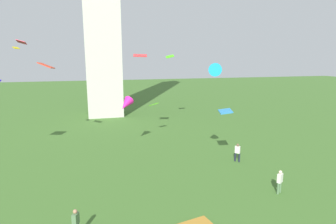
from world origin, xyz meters
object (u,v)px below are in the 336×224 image
at_px(kite_flying_1, 126,104).
at_px(kite_flying_7, 170,56).
at_px(person_0, 280,180).
at_px(kite_flying_6, 140,55).
at_px(kite_flying_5, 46,65).
at_px(kite_flying_9, 21,42).
at_px(person_2, 237,151).
at_px(kite_flying_8, 154,104).
at_px(kite_flying_2, 16,48).
at_px(kite_flying_3, 215,70).
at_px(person_1, 76,222).
at_px(kite_flying_4, 225,111).

relative_size(kite_flying_1, kite_flying_7, 1.79).
distance_m(person_0, kite_flying_6, 19.32).
height_order(kite_flying_5, kite_flying_9, kite_flying_9).
height_order(person_2, kite_flying_8, kite_flying_8).
height_order(kite_flying_2, kite_flying_3, kite_flying_2).
bearing_deg(kite_flying_6, kite_flying_7, -115.46).
height_order(kite_flying_3, kite_flying_9, kite_flying_9).
bearing_deg(kite_flying_1, person_0, -10.28).
bearing_deg(person_0, person_1, 154.69).
height_order(person_1, kite_flying_9, kite_flying_9).
height_order(kite_flying_4, kite_flying_8, kite_flying_4).
bearing_deg(kite_flying_1, kite_flying_4, 4.84).
height_order(person_2, kite_flying_4, kite_flying_4).
bearing_deg(kite_flying_3, kite_flying_8, -56.22).
xyz_separation_m(person_2, kite_flying_8, (-6.04, 10.53, 3.19)).
relative_size(person_2, kite_flying_3, 1.01).
xyz_separation_m(kite_flying_4, kite_flying_9, (-19.56, 14.16, 6.64)).
xyz_separation_m(kite_flying_8, kite_flying_9, (-15.16, 3.30, 7.58)).
bearing_deg(kite_flying_8, person_1, 44.66).
distance_m(person_2, kite_flying_5, 22.33).
relative_size(kite_flying_4, kite_flying_8, 1.52).
height_order(kite_flying_5, kite_flying_8, kite_flying_5).
bearing_deg(kite_flying_2, kite_flying_6, -122.74).
bearing_deg(kite_flying_1, kite_flying_6, 93.02).
distance_m(person_1, kite_flying_7, 29.04).
bearing_deg(kite_flying_4, kite_flying_5, -106.53).
bearing_deg(person_0, kite_flying_8, 77.56).
relative_size(kite_flying_4, kite_flying_9, 1.69).
bearing_deg(person_0, kite_flying_4, 71.91).
bearing_deg(kite_flying_1, kite_flying_7, 95.43).
bearing_deg(kite_flying_4, kite_flying_9, -110.00).
relative_size(person_1, kite_flying_2, 1.80).
distance_m(person_0, kite_flying_4, 7.66).
height_order(person_0, kite_flying_7, kite_flying_7).
relative_size(person_1, kite_flying_6, 1.03).
height_order(kite_flying_3, kite_flying_5, kite_flying_3).
distance_m(person_2, kite_flying_4, 4.46).
distance_m(person_2, kite_flying_3, 8.99).
height_order(person_2, kite_flying_5, kite_flying_5).
bearing_deg(kite_flying_4, kite_flying_8, -142.03).
bearing_deg(kite_flying_9, kite_flying_5, 142.14).
height_order(kite_flying_4, kite_flying_5, kite_flying_5).
bearing_deg(kite_flying_2, kite_flying_5, -104.05).
distance_m(kite_flying_5, kite_flying_7, 17.13).
bearing_deg(kite_flying_5, kite_flying_2, -147.50).
bearing_deg(kite_flying_7, kite_flying_4, -79.89).
relative_size(person_2, kite_flying_1, 0.86).
height_order(kite_flying_3, kite_flying_6, kite_flying_6).
height_order(kite_flying_4, kite_flying_6, kite_flying_6).
height_order(kite_flying_4, kite_flying_9, kite_flying_9).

